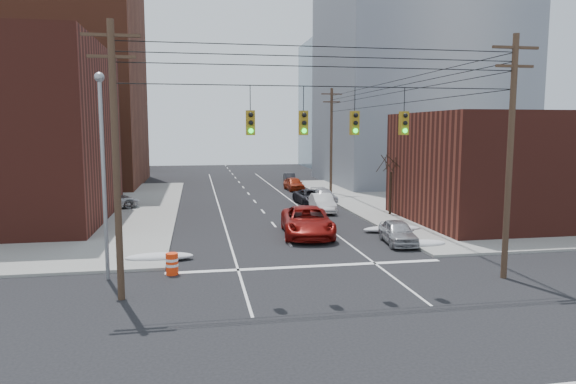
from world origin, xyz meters
name	(u,v)px	position (x,y,z in m)	size (l,w,h in m)	color
ground	(345,312)	(0.00, 0.00, 0.00)	(160.00, 160.00, 0.00)	black
sidewalk_ne	(531,198)	(27.00, 27.00, 0.07)	(40.00, 40.00, 0.15)	gray
building_brick_tall	(33,59)	(-24.00, 48.00, 15.00)	(24.00, 20.00, 30.00)	brown
building_brick_far	(71,134)	(-26.00, 74.00, 6.00)	(22.00, 18.00, 12.00)	#532019
building_office	(415,84)	(22.00, 44.00, 12.50)	(22.00, 20.00, 25.00)	gray
building_glass	(364,105)	(24.00, 70.00, 11.00)	(20.00, 18.00, 22.00)	gray
building_storefront	(520,168)	(18.00, 16.00, 4.00)	(16.00, 12.00, 8.00)	#532019
utility_pole_left	(116,156)	(-8.50, 3.00, 5.78)	(2.20, 0.28, 11.00)	#473323
utility_pole_right	(510,153)	(8.50, 3.00, 5.78)	(2.20, 0.28, 11.00)	#473323
utility_pole_far	(331,139)	(8.50, 34.00, 5.78)	(2.20, 0.28, 11.00)	#473323
traffic_signals	(329,121)	(0.10, 2.97, 7.17)	(17.00, 0.42, 2.02)	black
street_light	(103,159)	(-9.50, 6.00, 5.54)	(0.44, 0.44, 9.32)	gray
bare_tree	(390,187)	(9.59, 20.00, 2.32)	(2.09, 2.20, 4.93)	black
snow_nw	(160,257)	(-7.40, 9.00, 0.21)	(3.50, 1.08, 0.42)	silver
snow_ne	(421,244)	(7.40, 9.50, 0.21)	(3.00, 1.08, 0.42)	silver
snow_east_far	(392,229)	(7.40, 14.00, 0.21)	(4.00, 1.08, 0.42)	silver
red_pickup	(307,221)	(1.55, 13.83, 0.93)	(3.07, 6.67, 1.85)	maroon
parked_car_a	(398,232)	(6.40, 10.57, 0.71)	(1.67, 4.15, 1.41)	#A5A6AA
parked_car_b	(322,203)	(4.80, 22.82, 0.75)	(1.58, 4.54, 1.50)	silver
parked_car_c	(310,197)	(4.80, 27.36, 0.66)	(2.18, 4.72, 1.31)	black
parked_car_d	(324,195)	(6.40, 28.57, 0.61)	(1.70, 4.19, 1.22)	silver
parked_car_e	(294,184)	(5.31, 38.01, 0.74)	(1.74, 4.32, 1.47)	maroon
parked_car_f	(289,178)	(6.14, 45.34, 0.63)	(1.34, 3.85, 1.27)	black
lot_car_a	(61,209)	(-15.35, 21.92, 0.94)	(1.67, 4.79, 1.58)	silver
lot_car_b	(108,200)	(-12.76, 26.84, 0.85)	(2.32, 5.04, 1.40)	#A7A8AC
lot_car_c	(49,203)	(-17.14, 25.75, 0.87)	(2.02, 4.98, 1.44)	black
lot_car_d	(67,202)	(-16.08, 26.89, 0.80)	(1.54, 3.83, 1.31)	#B7B8BC
construction_barrel	(172,264)	(-6.63, 6.27, 0.53)	(0.73, 0.73, 1.03)	#F4340C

